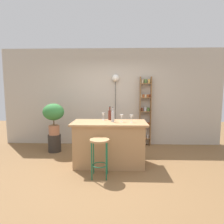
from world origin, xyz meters
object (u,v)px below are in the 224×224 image
at_px(wine_glass_left, 103,115).
at_px(wine_glass_center, 122,117).
at_px(potted_plant, 54,114).
at_px(bottle_olive_oil, 110,115).
at_px(spice_shelf, 145,110).
at_px(pendant_globe_light, 115,79).
at_px(bottle_wine_red, 113,116).
at_px(bar_stool, 100,149).
at_px(plant_stool, 55,143).
at_px(wine_glass_right, 131,117).

xyz_separation_m(wine_glass_left, wine_glass_center, (0.41, -0.28, 0.00)).
relative_size(potted_plant, bottle_olive_oil, 2.66).
xyz_separation_m(spice_shelf, bottle_olive_oil, (-0.97, -1.22, 0.01)).
bearing_deg(pendant_globe_light, wine_glass_center, -84.23).
xyz_separation_m(potted_plant, wine_glass_center, (1.75, -0.83, 0.07)).
distance_m(bottle_wine_red, wine_glass_left, 0.36).
bearing_deg(wine_glass_left, potted_plant, 157.54).
bearing_deg(pendant_globe_light, bottle_olive_oil, -95.03).
bearing_deg(potted_plant, bottle_wine_red, -28.20).
bearing_deg(bar_stool, wine_glass_center, 56.84).
height_order(bar_stool, wine_glass_center, wine_glass_center).
bearing_deg(wine_glass_left, plant_stool, 157.54).
distance_m(wine_glass_left, wine_glass_center, 0.50).
height_order(spice_shelf, wine_glass_center, spice_shelf).
xyz_separation_m(wine_glass_center, wine_glass_right, (0.21, -0.06, 0.00)).
height_order(spice_shelf, bottle_wine_red, spice_shelf).
bearing_deg(bottle_olive_oil, wine_glass_center, -45.88).
relative_size(bar_stool, potted_plant, 0.88).
bearing_deg(spice_shelf, wine_glass_right, -107.86).
xyz_separation_m(potted_plant, bottle_olive_oil, (1.48, -0.55, 0.07)).
relative_size(wine_glass_center, pendant_globe_light, 0.08).
height_order(bottle_olive_oil, wine_glass_right, bottle_olive_oil).
height_order(plant_stool, wine_glass_center, wine_glass_center).
bearing_deg(spice_shelf, potted_plant, -164.77).
relative_size(plant_stool, wine_glass_center, 2.76).
height_order(wine_glass_left, wine_glass_right, same).
relative_size(bottle_olive_oil, wine_glass_left, 1.88).
distance_m(bar_stool, bottle_olive_oil, 1.06).
distance_m(bar_stool, bottle_wine_red, 0.85).
height_order(bottle_olive_oil, wine_glass_left, bottle_olive_oil).
xyz_separation_m(bar_stool, wine_glass_center, (0.42, 0.64, 0.52)).
bearing_deg(wine_glass_right, wine_glass_center, 164.31).
distance_m(spice_shelf, bottle_olive_oil, 1.56).
height_order(bottle_wine_red, wine_glass_right, bottle_wine_red).
distance_m(bottle_wine_red, pendant_globe_light, 1.76).
bearing_deg(bottle_olive_oil, wine_glass_left, 179.47).
bearing_deg(bottle_olive_oil, bar_stool, -99.34).
bearing_deg(bar_stool, spice_shelf, 62.21).
xyz_separation_m(spice_shelf, potted_plant, (-2.46, -0.67, -0.06)).
relative_size(plant_stool, bottle_olive_oil, 1.46).
height_order(wine_glass_center, pendant_globe_light, pendant_globe_light).
bearing_deg(spice_shelf, bar_stool, -117.79).
bearing_deg(wine_glass_center, spice_shelf, 64.66).
bearing_deg(potted_plant, bar_stool, -47.64).
bearing_deg(wine_glass_right, wine_glass_left, 151.76).
distance_m(bar_stool, wine_glass_right, 0.99).
bearing_deg(wine_glass_left, spice_shelf, 47.42).
bearing_deg(potted_plant, wine_glass_right, -24.35).
height_order(wine_glass_center, wine_glass_right, same).
bearing_deg(bottle_wine_red, bottle_olive_oil, 105.05).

